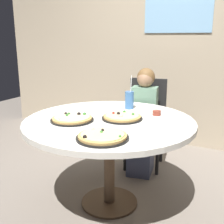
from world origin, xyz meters
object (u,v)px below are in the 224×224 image
Objects in this scene: chair_wooden at (146,118)px; soda_cup at (129,100)px; diner_child at (143,126)px; pizza_pepperoni at (102,136)px; pizza_veggie at (72,119)px; pizza_cheese at (122,117)px; sauce_bowl at (157,113)px; dining_table at (109,129)px.

soda_cup is at bearing -88.09° from chair_wooden.
diner_child is at bearing -80.74° from chair_wooden.
pizza_veggie is at bearing 148.17° from pizza_pepperoni.
diner_child is at bearing 96.11° from pizza_cheese.
sauce_bowl is (0.31, -0.62, 0.24)m from chair_wooden.
dining_table is at bearing -90.15° from soda_cup.
pizza_pepperoni is 1.12× the size of soda_cup.
sauce_bowl is (0.30, 0.29, 0.10)m from dining_table.
diner_child is 0.97m from pizza_veggie.
pizza_cheese is at bearing 33.77° from pizza_veggie.
soda_cup is at bearing 160.00° from sauce_bowl.
chair_wooden is at bearing 96.77° from pizza_cheese.
pizza_pepperoni is 0.72m from sauce_bowl.
pizza_cheese reaches higher than sauce_bowl.
pizza_veggie reaches higher than pizza_pepperoni.
dining_table is 4.15× the size of pizza_cheese.
pizza_cheese is at bearing -76.11° from soda_cup.
dining_table is 1.43× the size of chair_wooden.
pizza_cheese is (0.07, -0.68, 0.28)m from diner_child.
soda_cup reaches higher than pizza_pepperoni.
diner_child is 3.30× the size of pizza_cheese.
pizza_veggie is 4.84× the size of sauce_bowl.
pizza_veggie is (-0.24, -0.16, 0.10)m from dining_table.
pizza_pepperoni reaches higher than dining_table.
sauce_bowl is (0.28, -0.44, 0.29)m from diner_child.
diner_child is 3.52× the size of soda_cup.
chair_wooden is 3.09× the size of soda_cup.
dining_table is at bearing -91.03° from diner_child.
soda_cup is at bearing 103.89° from pizza_cheese.
dining_table is at bearing 33.23° from pizza_veggie.
chair_wooden reaches higher than pizza_veggie.
diner_child is at bearing 97.50° from pizza_pepperoni.
chair_wooden is 13.57× the size of sauce_bowl.
dining_table is at bearing -89.00° from chair_wooden.
pizza_veggie is at bearing -146.77° from dining_table.
chair_wooden is 0.74m from sauce_bowl.
pizza_veggie is at bearing -106.05° from diner_child.
sauce_bowl is (0.54, 0.45, 0.00)m from pizza_veggie.
chair_wooden is 2.90× the size of pizza_cheese.
soda_cup is (0.25, 0.56, 0.06)m from pizza_veggie.
chair_wooden is at bearing 97.74° from pizza_pepperoni.
chair_wooden is at bearing 99.26° from diner_child.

